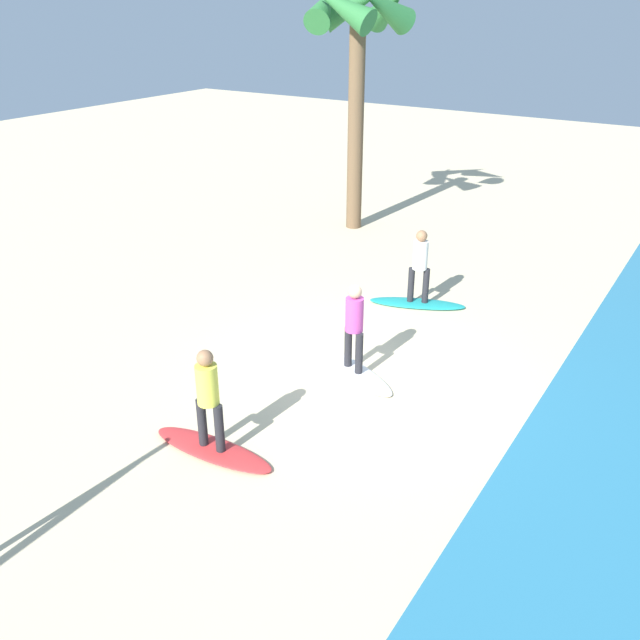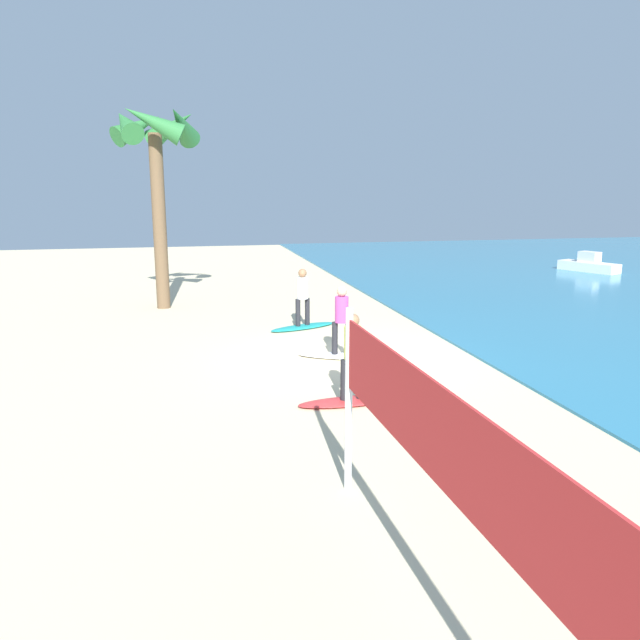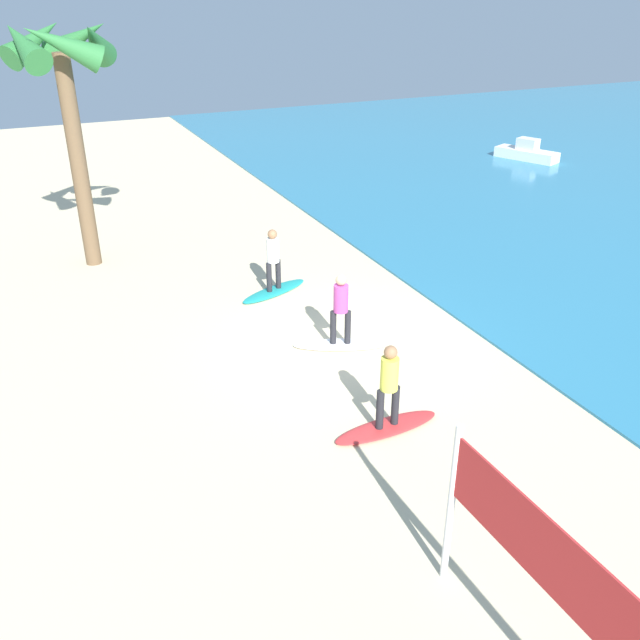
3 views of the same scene
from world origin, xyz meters
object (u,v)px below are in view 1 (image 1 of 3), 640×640
Objects in this scene: surfboard_teal at (417,303)px; surfboard_red at (213,449)px; palm_tree at (358,31)px; surfboard_white at (353,371)px; surfer_red at (208,393)px; surfer_white at (354,322)px; surfer_teal at (420,261)px.

surfboard_teal is 1.00× the size of surfboard_red.
surfboard_red is 12.42m from palm_tree.
surfboard_white is 0.32× the size of palm_tree.
surfer_red is at bearing -78.02° from surfboard_white.
surfboard_white is at bearing -90.00° from surfer_white.
surfboard_teal is 1.00× the size of surfboard_white.
surfboard_white is (3.34, 0.30, -0.99)m from surfer_teal.
surfboard_white is 10.09m from palm_tree.
surfer_white is at bearing 169.26° from surfer_red.
surfer_white is 3.37m from surfboard_red.
surfboard_teal is 1.28× the size of surfer_teal.
surfboard_white is at bearing 30.02° from palm_tree.
palm_tree reaches higher than surfer_red.
surfer_teal reaches higher than surfboard_red.
surfer_teal is 1.00× the size of surfer_red.
surfer_teal and surfer_white have the same top height.
palm_tree is (-7.44, -4.30, 5.29)m from surfboard_white.
palm_tree is at bearing 106.70° from surfboard_red.
surfboard_white is 0.99m from surfer_white.
surfboard_white is 3.22m from surfboard_red.
palm_tree is (-10.61, -3.70, 4.29)m from surfer_red.
surfer_teal is (0.00, 0.00, 0.99)m from surfboard_teal.
surfboard_teal is at bearing 44.29° from palm_tree.
surfboard_teal is 3.35m from surfboard_white.
surfboard_white is at bearing 169.26° from surfer_red.
surfboard_red is at bearing 19.23° from palm_tree.
palm_tree reaches higher than surfboard_teal.
surfboard_red is (3.17, -0.60, 0.00)m from surfboard_white.
surfer_red is at bearing -2.66° from surfer_teal.
surfboard_teal is 3.50m from surfer_white.
surfer_red is 0.25× the size of palm_tree.
surfboard_teal is 0.32× the size of palm_tree.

